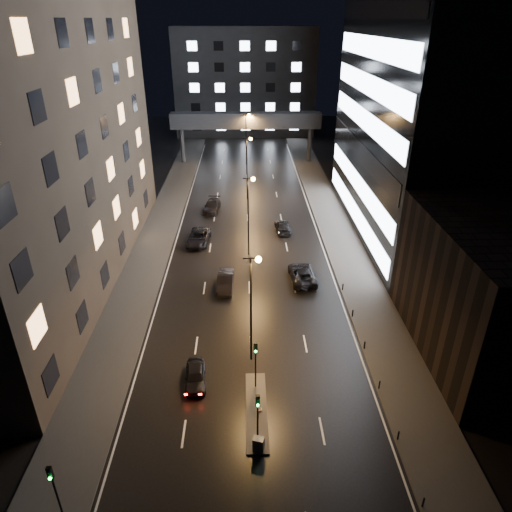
% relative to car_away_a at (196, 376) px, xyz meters
% --- Properties ---
extents(ground, '(160.00, 160.00, 0.00)m').
position_rel_car_away_a_xyz_m(ground, '(4.59, 34.78, -0.69)').
color(ground, black).
rests_on(ground, ground).
extents(sidewalk_left, '(5.00, 110.00, 0.15)m').
position_rel_car_away_a_xyz_m(sidewalk_left, '(-7.91, 29.78, -0.62)').
color(sidewalk_left, '#383533').
rests_on(sidewalk_left, ground).
extents(sidewalk_right, '(5.00, 110.00, 0.15)m').
position_rel_car_away_a_xyz_m(sidewalk_right, '(17.09, 29.78, -0.62)').
color(sidewalk_right, '#383533').
rests_on(sidewalk_right, ground).
extents(building_left, '(15.00, 48.00, 40.00)m').
position_rel_car_away_a_xyz_m(building_left, '(-17.91, 18.78, 19.31)').
color(building_left, '#2D2319').
rests_on(building_left, ground).
extents(building_right_low, '(10.00, 18.00, 12.00)m').
position_rel_car_away_a_xyz_m(building_right_low, '(24.59, 3.78, 5.31)').
color(building_right_low, black).
rests_on(building_right_low, ground).
extents(building_right_glass, '(20.00, 36.00, 45.00)m').
position_rel_car_away_a_xyz_m(building_right_glass, '(29.59, 30.78, 21.81)').
color(building_right_glass, black).
rests_on(building_right_glass, ground).
extents(building_far, '(34.00, 14.00, 25.00)m').
position_rel_car_away_a_xyz_m(building_far, '(4.59, 92.78, 11.81)').
color(building_far, '#333335').
rests_on(building_far, ground).
extents(skybridge, '(30.00, 3.00, 10.00)m').
position_rel_car_away_a_xyz_m(skybridge, '(4.59, 64.78, 7.65)').
color(skybridge, '#333335').
rests_on(skybridge, ground).
extents(median_island, '(1.60, 8.00, 0.15)m').
position_rel_car_away_a_xyz_m(median_island, '(4.89, -3.22, -0.62)').
color(median_island, '#383533').
rests_on(median_island, ground).
extents(traffic_signal_near, '(0.28, 0.34, 4.40)m').
position_rel_car_away_a_xyz_m(traffic_signal_near, '(4.89, -0.73, 2.40)').
color(traffic_signal_near, black).
rests_on(traffic_signal_near, median_island).
extents(traffic_signal_far, '(0.28, 0.34, 4.40)m').
position_rel_car_away_a_xyz_m(traffic_signal_far, '(4.89, -6.23, 2.40)').
color(traffic_signal_far, black).
rests_on(traffic_signal_far, median_island).
extents(traffic_signal_corner, '(0.28, 0.34, 4.40)m').
position_rel_car_away_a_xyz_m(traffic_signal_corner, '(-6.91, -11.23, 2.25)').
color(traffic_signal_corner, black).
rests_on(traffic_signal_corner, ground).
extents(bollard_row, '(0.12, 25.12, 0.90)m').
position_rel_car_away_a_xyz_m(bollard_row, '(14.79, 1.28, -0.24)').
color(bollard_row, black).
rests_on(bollard_row, ground).
extents(streetlight_near, '(1.45, 0.50, 10.15)m').
position_rel_car_away_a_xyz_m(streetlight_near, '(4.75, 2.78, 5.81)').
color(streetlight_near, black).
rests_on(streetlight_near, ground).
extents(streetlight_mid_a, '(1.45, 0.50, 10.15)m').
position_rel_car_away_a_xyz_m(streetlight_mid_a, '(4.75, 22.78, 5.81)').
color(streetlight_mid_a, black).
rests_on(streetlight_mid_a, ground).
extents(streetlight_mid_b, '(1.45, 0.50, 10.15)m').
position_rel_car_away_a_xyz_m(streetlight_mid_b, '(4.75, 42.78, 5.81)').
color(streetlight_mid_b, black).
rests_on(streetlight_mid_b, ground).
extents(streetlight_far, '(1.45, 0.50, 10.15)m').
position_rel_car_away_a_xyz_m(streetlight_far, '(4.75, 62.78, 5.81)').
color(streetlight_far, black).
rests_on(streetlight_far, ground).
extents(car_away_a, '(1.97, 4.19, 1.39)m').
position_rel_car_away_a_xyz_m(car_away_a, '(0.00, 0.00, 0.00)').
color(car_away_a, black).
rests_on(car_away_a, ground).
extents(car_away_b, '(1.89, 5.00, 1.63)m').
position_rel_car_away_a_xyz_m(car_away_b, '(1.94, 14.78, 0.12)').
color(car_away_b, black).
rests_on(car_away_b, ground).
extents(car_away_c, '(3.22, 6.06, 1.62)m').
position_rel_car_away_a_xyz_m(car_away_c, '(-2.00, 26.27, 0.12)').
color(car_away_c, black).
rests_on(car_away_c, ground).
extents(car_away_d, '(2.79, 5.71, 1.60)m').
position_rel_car_away_a_xyz_m(car_away_d, '(-0.89, 37.65, 0.11)').
color(car_away_d, black).
rests_on(car_away_d, ground).
extents(car_toward_a, '(3.06, 5.94, 1.60)m').
position_rel_car_away_a_xyz_m(car_toward_a, '(10.62, 16.26, 0.11)').
color(car_toward_a, black).
rests_on(car_toward_a, ground).
extents(car_toward_b, '(2.27, 4.99, 1.42)m').
position_rel_car_away_a_xyz_m(car_toward_b, '(9.46, 29.84, 0.01)').
color(car_toward_b, black).
rests_on(car_toward_b, ground).
extents(utility_cabinet, '(0.85, 0.69, 1.18)m').
position_rel_car_away_a_xyz_m(utility_cabinet, '(4.92, -6.92, 0.05)').
color(utility_cabinet, '#505052').
rests_on(utility_cabinet, median_island).
extents(cone_a, '(0.41, 0.41, 0.56)m').
position_rel_car_away_a_xyz_m(cone_a, '(5.14, -3.36, -0.41)').
color(cone_a, red).
rests_on(cone_a, ground).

